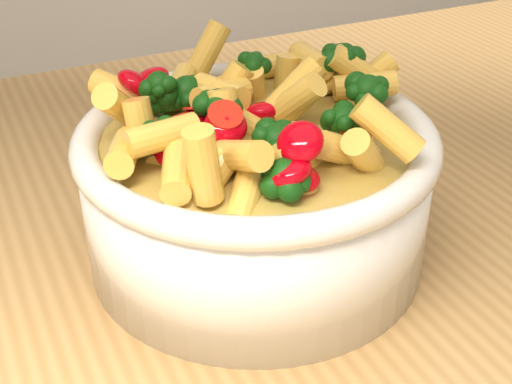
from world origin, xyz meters
name	(u,v)px	position (x,y,z in m)	size (l,w,h in m)	color
table	(383,321)	(0.00, 0.00, 0.80)	(1.20, 0.80, 0.90)	tan
serving_bowl	(256,190)	(-0.11, 0.00, 0.95)	(0.23, 0.23, 0.10)	white
pasta_salad	(256,104)	(-0.11, 0.00, 1.01)	(0.18, 0.18, 0.04)	#FFBD50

